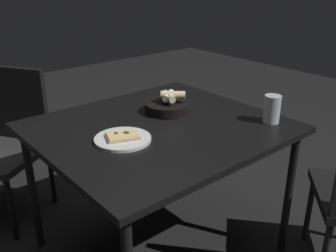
{
  "coord_description": "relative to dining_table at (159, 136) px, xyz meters",
  "views": [
    {
      "loc": [
        -1.3,
        1.05,
        1.42
      ],
      "look_at": [
        -0.09,
        0.02,
        0.75
      ],
      "focal_mm": 40.48,
      "sensor_mm": 36.0,
      "label": 1
    }
  ],
  "objects": [
    {
      "name": "ground",
      "position": [
        0.0,
        0.0,
        -0.67
      ],
      "size": [
        8.0,
        8.0,
        0.0
      ],
      "primitive_type": "plane",
      "color": "black"
    },
    {
      "name": "beer_glass",
      "position": [
        -0.32,
        -0.44,
        0.12
      ],
      "size": [
        0.08,
        0.08,
        0.14
      ],
      "color": "silver",
      "rests_on": "dining_table"
    },
    {
      "name": "chair_near",
      "position": [
        0.88,
        0.45,
        -0.17
      ],
      "size": [
        0.61,
        0.61,
        0.89
      ],
      "color": "#292929",
      "rests_on": "ground"
    },
    {
      "name": "dining_table",
      "position": [
        0.0,
        0.0,
        0.0
      ],
      "size": [
        1.0,
        1.11,
        0.72
      ],
      "color": "black",
      "rests_on": "ground"
    },
    {
      "name": "pizza_plate",
      "position": [
        -0.04,
        0.23,
        0.07
      ],
      "size": [
        0.25,
        0.25,
        0.04
      ],
      "color": "white",
      "rests_on": "dining_table"
    },
    {
      "name": "bread_basket",
      "position": [
        0.11,
        -0.15,
        0.09
      ],
      "size": [
        0.23,
        0.23,
        0.11
      ],
      "color": "black",
      "rests_on": "dining_table"
    }
  ]
}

